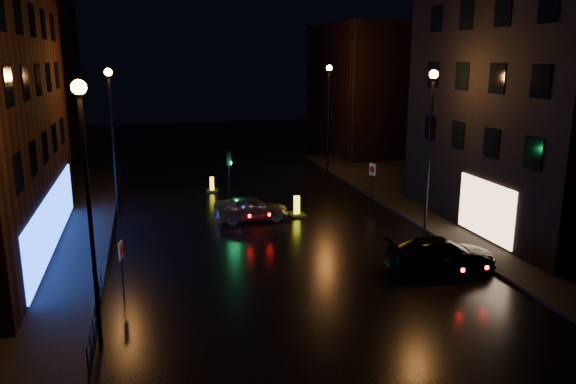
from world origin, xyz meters
name	(u,v)px	position (x,y,z in m)	size (l,w,h in m)	color
ground	(315,295)	(0.00, 0.00, 0.00)	(120.00, 120.00, 0.00)	black
pavement_right	(505,214)	(14.00, 8.00, 0.07)	(12.00, 44.00, 0.15)	black
building_right	(558,86)	(15.00, 6.00, 7.50)	(10.00, 14.00, 15.00)	black
building_far_left	(24,80)	(-16.00, 35.00, 7.00)	(8.00, 16.00, 14.00)	black
building_far_right	(367,88)	(15.00, 32.00, 6.00)	(8.00, 14.00, 12.00)	black
street_lamp_lnear	(86,176)	(-7.80, -2.00, 5.56)	(0.44, 0.44, 8.37)	black
street_lamp_lfar	(112,119)	(-7.80, 14.00, 5.56)	(0.44, 0.44, 8.37)	black
street_lamp_rnear	(431,127)	(7.80, 6.00, 5.56)	(0.44, 0.44, 8.37)	black
street_lamp_rfar	(329,102)	(7.80, 22.00, 5.56)	(0.44, 0.44, 8.37)	black
traffic_signal	(230,198)	(-1.20, 14.00, 0.50)	(1.40, 2.40, 3.45)	black
guard_railing	(95,312)	(-8.00, -1.00, 0.74)	(0.05, 6.04, 1.00)	black
silver_hatchback	(251,209)	(-0.53, 10.61, 0.71)	(1.67, 4.16, 1.42)	#AAACB2
dark_sedan	(441,254)	(6.06, 1.26, 0.70)	(1.96, 4.81, 1.40)	black
bollard_near	(297,211)	(2.25, 10.99, 0.26)	(1.02, 1.42, 1.17)	black
bollard_far	(212,188)	(-1.78, 18.22, 0.22)	(0.95, 1.26, 1.00)	black
road_sign_left	(121,255)	(-7.20, 2.04, 1.58)	(0.16, 0.51, 2.11)	black
road_sign_right	(372,173)	(7.90, 13.31, 1.79)	(0.20, 0.57, 2.38)	black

